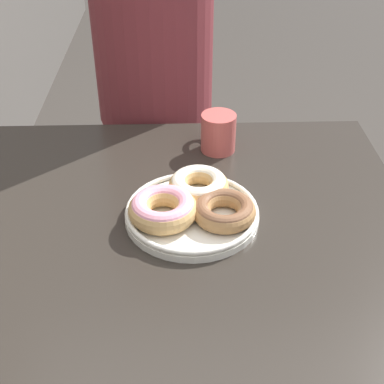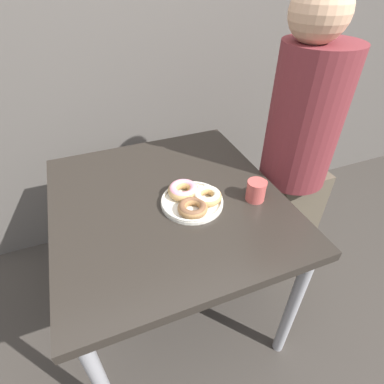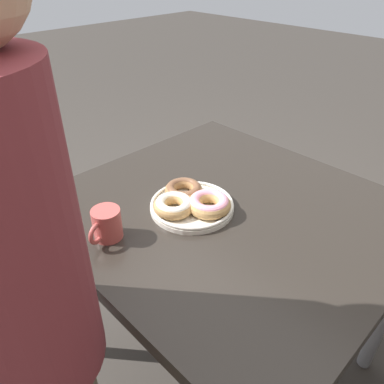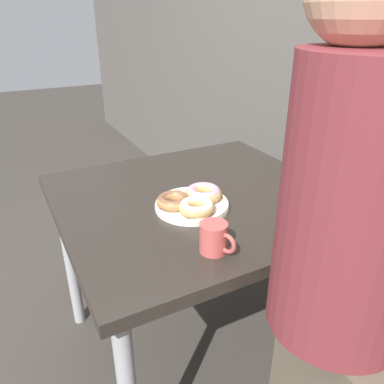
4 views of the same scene
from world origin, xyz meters
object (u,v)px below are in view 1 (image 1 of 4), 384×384
Objects in this scene: coffee_mug at (218,132)px; person_figure at (154,79)px; donut_plate at (192,205)px; dining_table at (155,282)px.

person_figure reaches higher than coffee_mug.
donut_plate is 2.40× the size of coffee_mug.
donut_plate is 0.57m from person_figure.
dining_table is at bearing 141.26° from donut_plate.
dining_table is 0.38m from coffee_mug.
person_figure is at bearing 1.33° from dining_table.
coffee_mug is 0.35m from person_figure.
person_figure is (0.65, 0.02, 0.12)m from dining_table.
coffee_mug reaches higher than dining_table.
dining_table is 0.66m from person_figure.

